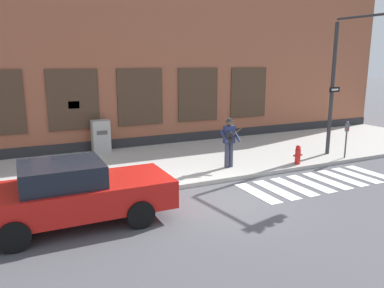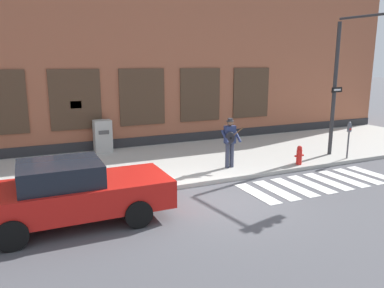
{
  "view_description": "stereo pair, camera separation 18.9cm",
  "coord_description": "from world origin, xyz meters",
  "px_view_note": "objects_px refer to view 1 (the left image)",
  "views": [
    {
      "loc": [
        -5.04,
        -8.59,
        3.78
      ],
      "look_at": [
        -0.13,
        1.61,
        1.31
      ],
      "focal_mm": 35.0,
      "sensor_mm": 36.0,
      "label": 1
    },
    {
      "loc": [
        -4.87,
        -8.67,
        3.78
      ],
      "look_at": [
        -0.13,
        1.61,
        1.31
      ],
      "focal_mm": 35.0,
      "sensor_mm": 36.0,
      "label": 2
    }
  ],
  "objects_px": {
    "red_car": "(72,193)",
    "parking_meter": "(347,134)",
    "utility_box": "(101,136)",
    "traffic_light": "(359,62)",
    "fire_hydrant": "(298,155)",
    "busker": "(229,140)"
  },
  "relations": [
    {
      "from": "red_car",
      "to": "parking_meter",
      "type": "relative_size",
      "value": 3.22
    },
    {
      "from": "red_car",
      "to": "utility_box",
      "type": "xyz_separation_m",
      "value": [
        2.09,
        6.46,
        0.04
      ]
    },
    {
      "from": "red_car",
      "to": "traffic_light",
      "type": "height_order",
      "value": "traffic_light"
    },
    {
      "from": "red_car",
      "to": "traffic_light",
      "type": "distance_m",
      "value": 10.98
    },
    {
      "from": "red_car",
      "to": "utility_box",
      "type": "relative_size",
      "value": 3.46
    },
    {
      "from": "red_car",
      "to": "utility_box",
      "type": "distance_m",
      "value": 6.79
    },
    {
      "from": "utility_box",
      "to": "fire_hydrant",
      "type": "distance_m",
      "value": 7.84
    },
    {
      "from": "parking_meter",
      "to": "fire_hydrant",
      "type": "xyz_separation_m",
      "value": [
        -2.29,
        0.08,
        -0.6
      ]
    },
    {
      "from": "traffic_light",
      "to": "red_car",
      "type": "bearing_deg",
      "value": -173.57
    },
    {
      "from": "parking_meter",
      "to": "traffic_light",
      "type": "bearing_deg",
      "value": -80.35
    },
    {
      "from": "busker",
      "to": "utility_box",
      "type": "height_order",
      "value": "busker"
    },
    {
      "from": "red_car",
      "to": "traffic_light",
      "type": "relative_size",
      "value": 0.86
    },
    {
      "from": "red_car",
      "to": "fire_hydrant",
      "type": "xyz_separation_m",
      "value": [
        8.16,
        1.5,
        -0.28
      ]
    },
    {
      "from": "traffic_light",
      "to": "utility_box",
      "type": "relative_size",
      "value": 4.0
    },
    {
      "from": "parking_meter",
      "to": "fire_hydrant",
      "type": "bearing_deg",
      "value": 177.91
    },
    {
      "from": "fire_hydrant",
      "to": "parking_meter",
      "type": "bearing_deg",
      "value": -2.09
    },
    {
      "from": "red_car",
      "to": "parking_meter",
      "type": "distance_m",
      "value": 10.55
    },
    {
      "from": "parking_meter",
      "to": "utility_box",
      "type": "relative_size",
      "value": 1.08
    },
    {
      "from": "red_car",
      "to": "fire_hydrant",
      "type": "relative_size",
      "value": 6.59
    },
    {
      "from": "utility_box",
      "to": "fire_hydrant",
      "type": "xyz_separation_m",
      "value": [
        6.06,
        -4.96,
        -0.32
      ]
    },
    {
      "from": "fire_hydrant",
      "to": "busker",
      "type": "bearing_deg",
      "value": 164.09
    },
    {
      "from": "fire_hydrant",
      "to": "utility_box",
      "type": "bearing_deg",
      "value": 140.73
    }
  ]
}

